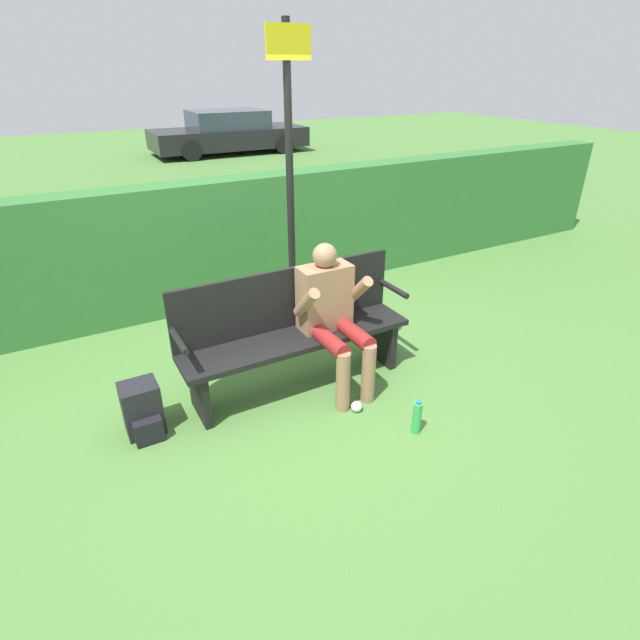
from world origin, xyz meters
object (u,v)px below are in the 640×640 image
(water_bottle, at_px, (417,417))
(signpost, at_px, (290,168))
(park_bench, at_px, (294,329))
(backpack, at_px, (143,410))
(person_seated, at_px, (332,311))
(parked_car, at_px, (229,133))

(water_bottle, relative_size, signpost, 0.10)
(park_bench, relative_size, backpack, 4.80)
(park_bench, xyz_separation_m, person_seated, (0.27, -0.15, 0.16))
(parked_car, bearing_deg, park_bench, -106.63)
(person_seated, relative_size, signpost, 0.43)
(water_bottle, bearing_deg, signpost, 89.63)
(parked_car, bearing_deg, water_bottle, -103.36)
(signpost, distance_m, parked_car, 11.56)
(park_bench, xyz_separation_m, backpack, (-1.26, -0.05, -0.32))
(person_seated, bearing_deg, backpack, 176.36)
(water_bottle, distance_m, parked_car, 13.51)
(signpost, xyz_separation_m, parked_car, (3.30, 11.03, -1.00))
(person_seated, distance_m, water_bottle, 1.05)
(backpack, relative_size, signpost, 0.14)
(backpack, relative_size, parked_car, 0.09)
(person_seated, height_order, parked_car, parked_car)
(water_bottle, height_order, parked_car, parked_car)
(water_bottle, bearing_deg, backpack, 150.63)
(signpost, bearing_deg, park_bench, -115.99)
(park_bench, distance_m, parked_car, 12.64)
(park_bench, relative_size, signpost, 0.69)
(person_seated, bearing_deg, parked_car, 73.87)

